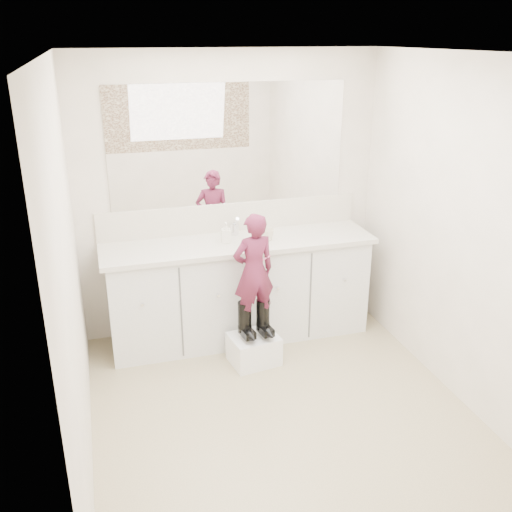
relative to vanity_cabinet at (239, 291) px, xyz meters
name	(u,v)px	position (x,y,z in m)	size (l,w,h in m)	color
floor	(284,417)	(0.00, -1.23, -0.42)	(3.00, 3.00, 0.00)	#8F835E
ceiling	(292,53)	(0.00, -1.23, 1.97)	(3.00, 3.00, 0.00)	white
wall_back	(230,196)	(0.00, 0.27, 0.77)	(2.60, 2.60, 0.00)	beige
wall_front	(416,393)	(0.00, -2.73, 0.77)	(2.60, 2.60, 0.00)	beige
wall_left	(70,281)	(-1.30, -1.23, 0.78)	(3.00, 3.00, 0.00)	beige
wall_right	(468,238)	(1.30, -1.23, 0.78)	(3.00, 3.00, 0.00)	beige
vanity_cabinet	(239,291)	(0.00, 0.00, 0.00)	(2.20, 0.55, 0.85)	silver
countertop	(239,243)	(0.00, -0.01, 0.45)	(2.28, 0.58, 0.04)	beige
backsplash	(231,217)	(0.00, 0.26, 0.59)	(2.28, 0.03, 0.25)	beige
mirror	(229,145)	(0.00, 0.26, 1.22)	(2.00, 0.02, 1.00)	white
dot_panel	(427,286)	(0.00, -2.71, 1.22)	(2.00, 0.01, 1.20)	#472819
faucet	(234,229)	(0.00, 0.15, 0.52)	(0.08, 0.08, 0.10)	silver
cup	(268,235)	(0.24, -0.07, 0.51)	(0.11, 0.11, 0.10)	beige
soap_bottle	(226,233)	(-0.11, -0.02, 0.55)	(0.08, 0.08, 0.17)	white
step_stool	(254,349)	(-0.01, -0.48, -0.31)	(0.37, 0.31, 0.24)	white
boot_left	(245,320)	(-0.08, -0.48, -0.03)	(0.11, 0.21, 0.31)	black
boot_right	(263,318)	(0.07, -0.48, -0.03)	(0.11, 0.21, 0.31)	black
toddler	(254,271)	(-0.01, -0.48, 0.38)	(0.34, 0.22, 0.93)	#952D57
toothbrush	(262,260)	(0.06, -0.48, 0.46)	(0.01, 0.01, 0.14)	pink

